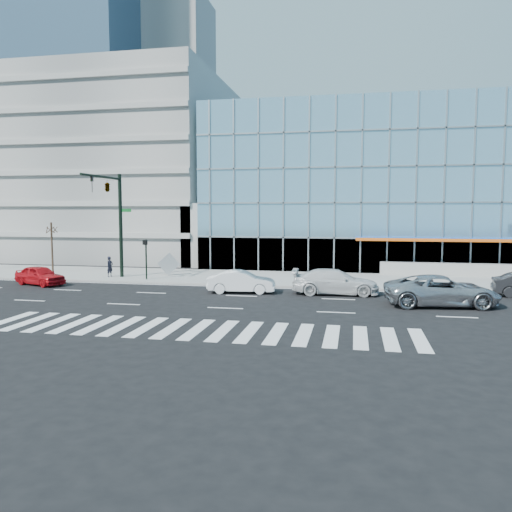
# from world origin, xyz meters

# --- Properties ---
(ground) EXTENTS (160.00, 160.00, 0.00)m
(ground) POSITION_xyz_m (0.00, 0.00, 0.00)
(ground) COLOR black
(ground) RESTS_ON ground
(sidewalk) EXTENTS (120.00, 8.00, 0.15)m
(sidewalk) POSITION_xyz_m (0.00, 8.00, 0.07)
(sidewalk) COLOR gray
(sidewalk) RESTS_ON ground
(theatre_building) EXTENTS (42.00, 26.00, 15.00)m
(theatre_building) POSITION_xyz_m (14.00, 26.00, 7.50)
(theatre_building) COLOR #7DB4D1
(theatre_building) RESTS_ON ground
(parking_garage) EXTENTS (24.00, 24.00, 20.00)m
(parking_garage) POSITION_xyz_m (-20.00, 26.00, 10.00)
(parking_garage) COLOR gray
(parking_garage) RESTS_ON ground
(ramp_block) EXTENTS (6.00, 8.00, 6.00)m
(ramp_block) POSITION_xyz_m (-6.00, 18.00, 3.00)
(ramp_block) COLOR gray
(ramp_block) RESTS_ON ground
(tower_far_west) EXTENTS (16.00, 16.00, 76.00)m
(tower_far_west) POSITION_xyz_m (-42.00, 58.00, 38.00)
(tower_far_west) COLOR #48647D
(tower_far_west) RESTS_ON ground
(tower_far_mid) EXTENTS (13.00, 13.00, 60.00)m
(tower_far_mid) POSITION_xyz_m (-58.00, 64.00, 30.00)
(tower_far_mid) COLOR #48647D
(tower_far_mid) RESTS_ON ground
(tower_backdrop) EXTENTS (14.00, 14.00, 48.00)m
(tower_backdrop) POSITION_xyz_m (-30.00, 70.00, 24.00)
(tower_backdrop) COLOR gray
(tower_backdrop) RESTS_ON ground
(traffic_signal) EXTENTS (1.14, 5.74, 8.00)m
(traffic_signal) POSITION_xyz_m (-11.00, 4.57, 6.16)
(traffic_signal) COLOR black
(traffic_signal) RESTS_ON sidewalk
(ped_signal_post) EXTENTS (0.30, 0.33, 3.00)m
(ped_signal_post) POSITION_xyz_m (-8.50, 4.94, 2.14)
(ped_signal_post) COLOR black
(ped_signal_post) RESTS_ON sidewalk
(street_tree_near) EXTENTS (1.10, 1.10, 4.23)m
(street_tree_near) POSITION_xyz_m (-18.00, 7.50, 3.78)
(street_tree_near) COLOR #332319
(street_tree_near) RESTS_ON sidewalk
(silver_suv) EXTENTS (6.49, 3.57, 1.72)m
(silver_suv) POSITION_xyz_m (11.73, -1.00, 0.86)
(silver_suv) COLOR #B6B5BA
(silver_suv) RESTS_ON ground
(white_suv) EXTENTS (5.62, 2.55, 1.60)m
(white_suv) POSITION_xyz_m (5.73, 1.80, 0.80)
(white_suv) COLOR silver
(white_suv) RESTS_ON ground
(white_sedan) EXTENTS (4.52, 2.02, 1.44)m
(white_sedan) POSITION_xyz_m (-0.27, 1.19, 0.72)
(white_sedan) COLOR white
(white_sedan) RESTS_ON ground
(red_sedan) EXTENTS (4.41, 2.93, 1.40)m
(red_sedan) POSITION_xyz_m (-15.22, 1.71, 0.70)
(red_sedan) COLOR #B90E15
(red_sedan) RESTS_ON ground
(pedestrian) EXTENTS (0.53, 0.67, 1.60)m
(pedestrian) POSITION_xyz_m (-11.92, 5.84, 0.95)
(pedestrian) COLOR black
(pedestrian) RESTS_ON sidewalk
(tilted_panel) EXTENTS (1.64, 0.92, 1.83)m
(tilted_panel) POSITION_xyz_m (-7.67, 7.48, 1.07)
(tilted_panel) COLOR #AAAAAA
(tilted_panel) RESTS_ON sidewalk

